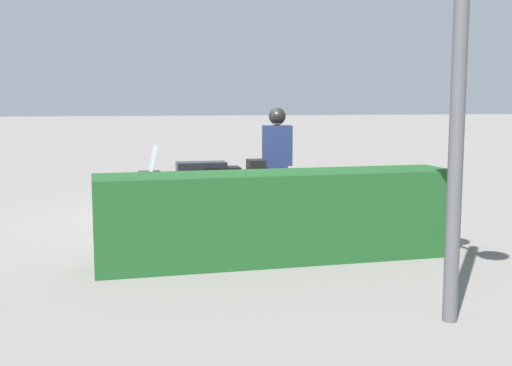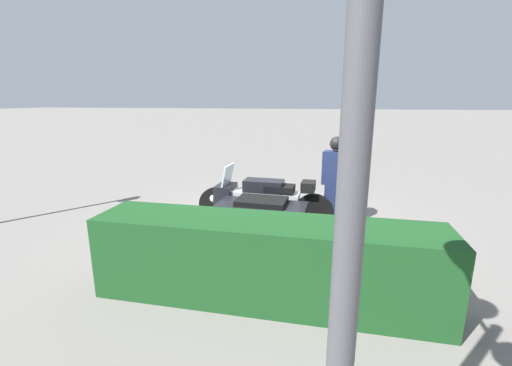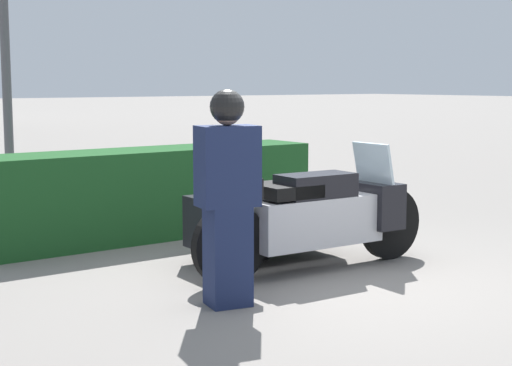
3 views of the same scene
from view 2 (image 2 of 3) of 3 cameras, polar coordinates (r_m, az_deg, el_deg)
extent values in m
plane|color=slate|center=(6.86, 3.23, -6.48)|extent=(160.00, 160.00, 0.00)
cylinder|color=black|center=(6.76, -6.56, -3.68)|extent=(0.72, 0.13, 0.71)
cylinder|color=black|center=(6.35, 9.63, -4.95)|extent=(0.72, 0.13, 0.71)
cylinder|color=black|center=(5.87, 1.51, -7.14)|extent=(0.56, 0.12, 0.56)
cube|color=#B7B7BC|center=(6.45, 1.28, -3.34)|extent=(1.35, 0.44, 0.45)
cube|color=black|center=(6.37, 1.30, -0.55)|extent=(0.74, 0.40, 0.24)
cube|color=black|center=(6.31, 3.97, -0.90)|extent=(0.55, 0.39, 0.12)
cube|color=black|center=(6.63, -5.05, -2.11)|extent=(0.34, 0.53, 0.44)
cube|color=silver|center=(6.52, -4.72, 1.37)|extent=(0.13, 0.50, 0.40)
sphere|color=white|center=(6.74, -6.98, -2.51)|extent=(0.18, 0.18, 0.18)
cube|color=black|center=(5.84, 0.94, -5.82)|extent=(1.53, 0.72, 0.50)
sphere|color=black|center=(6.00, -5.01, -5.06)|extent=(0.47, 0.47, 0.48)
cube|color=black|center=(5.75, 0.95, -3.10)|extent=(0.85, 0.60, 0.09)
cube|color=black|center=(6.22, 8.70, -0.57)|extent=(0.25, 0.36, 0.18)
cube|color=#192347|center=(6.81, 12.81, -3.45)|extent=(0.38, 0.34, 0.80)
cube|color=#192347|center=(6.64, 13.14, 2.45)|extent=(0.51, 0.37, 0.63)
sphere|color=tan|center=(6.57, 13.34, 6.07)|extent=(0.22, 0.22, 0.22)
sphere|color=black|center=(6.56, 13.36, 6.40)|extent=(0.27, 0.27, 0.27)
cube|color=#19471E|center=(4.17, 1.58, -12.90)|extent=(4.10, 0.81, 1.01)
cylinder|color=#4C4C51|center=(1.48, 14.82, -14.38)|extent=(0.12, 0.12, 3.38)
camera|label=1|loc=(4.26, -125.21, -16.30)|focal=45.00mm
camera|label=3|loc=(12.08, 29.55, 9.13)|focal=55.00mm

